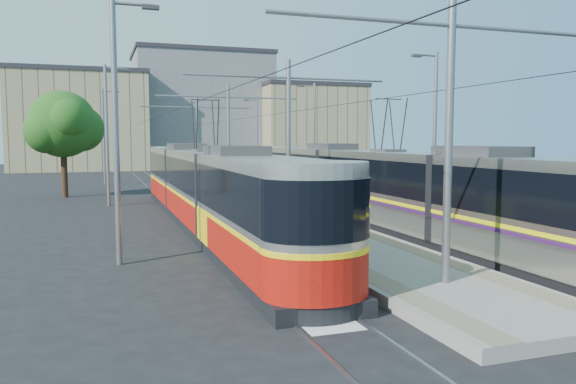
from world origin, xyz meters
name	(u,v)px	position (x,y,z in m)	size (l,w,h in m)	color
ground	(370,261)	(0.00, 0.00, 0.00)	(160.00, 160.00, 0.00)	black
platform	(240,201)	(0.00, 17.00, 0.15)	(4.00, 50.00, 0.30)	gray
tactile_strip_left	(216,199)	(-1.45, 17.00, 0.30)	(0.70, 50.00, 0.01)	gray
tactile_strip_right	(263,197)	(1.45, 17.00, 0.30)	(0.70, 50.00, 0.01)	gray
rails	(240,203)	(0.00, 17.00, 0.02)	(8.71, 70.00, 0.03)	gray
track_arrow	(294,296)	(-3.60, -3.00, 0.01)	(1.20, 5.00, 0.01)	silver
tram_left	(206,188)	(-3.60, 8.56, 1.71)	(2.43, 27.79, 5.50)	black
tram_right	(387,186)	(3.60, 5.54, 1.86)	(2.43, 30.17, 5.50)	black
catenary	(252,126)	(0.00, 14.15, 4.52)	(9.20, 70.00, 7.00)	slate
street_lamps	(225,134)	(0.00, 21.00, 4.18)	(15.18, 38.22, 8.00)	slate
shelter	(257,183)	(0.39, 14.56, 1.40)	(0.87, 1.09, 2.10)	black
tree	(67,126)	(-9.86, 24.21, 4.71)	(4.80, 4.44, 6.97)	#382314
building_left	(80,121)	(-10.00, 60.00, 6.13)	(16.32, 12.24, 12.24)	#9B9169
building_centre	(201,110)	(6.00, 64.00, 7.89)	(18.36, 14.28, 15.76)	gray
building_right	(309,126)	(20.00, 58.00, 5.69)	(14.28, 10.20, 11.35)	#9B9169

